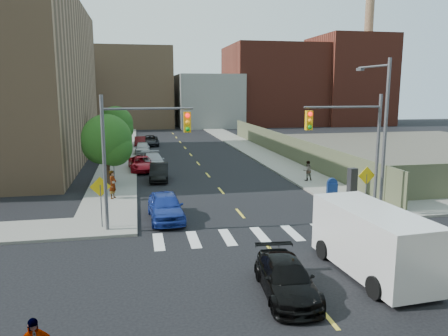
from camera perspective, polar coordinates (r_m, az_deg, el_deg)
name	(u,v)px	position (r m, az deg, el deg)	size (l,w,h in m)	color
ground	(285,266)	(18.77, 7.94, -12.61)	(160.00, 160.00, 0.00)	black
sidewalk_nw	(123,145)	(58.27, -13.11, 2.91)	(3.50, 73.00, 0.15)	gray
sidewalk_ne	(239,142)	(59.80, 1.92, 3.35)	(3.50, 73.00, 0.15)	gray
fence_north	(284,146)	(47.29, 7.86, 2.86)	(0.12, 44.00, 2.50)	#575A3F
gravel_lot	(424,150)	(57.80, 24.67, 2.14)	(36.00, 42.00, 0.06)	#595447
bg_bldg_west	(46,96)	(87.80, -22.18, 8.69)	(14.00, 18.00, 12.00)	#592319
bg_bldg_midwest	(135,88)	(88.29, -11.59, 10.21)	(14.00, 16.00, 15.00)	#8C6B4C
bg_bldg_center	(207,101)	(87.42, -2.22, 8.77)	(12.00, 16.00, 10.00)	gray
bg_bldg_east	(272,86)	(92.58, 6.31, 10.66)	(18.00, 18.00, 16.00)	#592319
bg_bldg_fareast	(348,81)	(96.80, 15.92, 10.91)	(14.00, 16.00, 18.00)	#592319
smokestack	(367,56)	(98.89, 18.19, 13.67)	(1.80, 1.80, 28.00)	#8C6B4C
signal_nw	(134,144)	(22.46, -11.61, 3.06)	(4.59, 0.30, 7.00)	#59595E
signal_ne	(354,139)	(25.38, 16.57, 3.65)	(4.59, 0.30, 7.00)	#59595E
streetlight_ne	(382,125)	(27.19, 19.91, 5.34)	(0.25, 3.70, 9.00)	#59595E
warn_sign_nw	(101,193)	(23.48, -15.83, -3.10)	(1.06, 0.06, 2.83)	#59595E
warn_sign_ne	(366,181)	(26.78, 18.10, -1.60)	(1.06, 0.06, 2.83)	#59595E
warn_sign_midwest	(113,155)	(36.73, -14.25, 1.70)	(1.06, 0.06, 2.83)	#59595E
tree_west_near	(107,142)	(32.63, -15.06, 3.25)	(3.66, 3.64, 5.52)	#332114
tree_west_far	(116,126)	(47.54, -13.94, 5.40)	(3.66, 3.64, 5.52)	#332114
parked_car_blue	(166,206)	(24.81, -7.63, -4.98)	(1.84, 4.57, 1.56)	navy
parked_car_black	(159,172)	(35.52, -8.47, -0.52)	(1.45, 4.15, 1.37)	black
parked_car_red	(142,164)	(39.91, -10.66, 0.56)	(2.18, 4.74, 1.32)	#A7101F
parked_car_silver	(153,161)	(40.80, -9.30, 0.91)	(2.03, 5.00, 1.45)	#ADAEB5
parked_car_white	(142,148)	(50.42, -10.61, 2.60)	(1.63, 4.05, 1.38)	#B5B5B5
parked_car_maroon	(140,142)	(56.98, -10.91, 3.40)	(1.35, 3.88, 1.28)	#430D0E
parked_car_grey	(150,141)	(57.80, -9.62, 3.56)	(2.18, 4.73, 1.32)	black
black_sedan	(286,278)	(16.17, 8.15, -14.06)	(1.77, 4.36, 1.27)	black
cargo_van	(370,238)	(18.54, 18.50, -8.70)	(2.77, 5.99, 2.68)	silver
mailbox	(332,190)	(28.84, 13.92, -2.81)	(0.71, 0.59, 1.53)	navy
payphone	(352,182)	(30.90, 16.40, -1.71)	(0.55, 0.45, 1.85)	black
pedestrian_west	(113,184)	(29.63, -14.32, -2.10)	(0.68, 0.45, 1.87)	gray
pedestrian_east	(307,171)	(34.96, 10.83, -0.35)	(0.76, 0.60, 1.57)	gray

